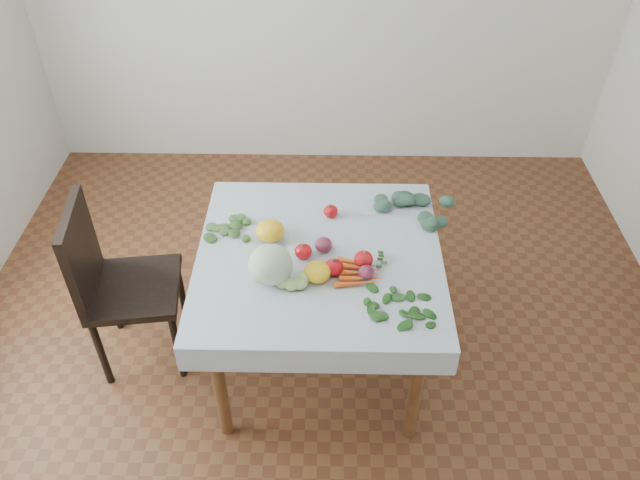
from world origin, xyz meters
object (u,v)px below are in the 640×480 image
(chair, at_px, (112,278))
(cabbage, at_px, (271,265))
(table, at_px, (319,271))
(heirloom_back, at_px, (270,231))
(carrot_bunch, at_px, (360,273))

(chair, bearing_deg, cabbage, -13.95)
(table, distance_m, chair, 1.02)
(table, height_order, cabbage, cabbage)
(cabbage, xyz_separation_m, heirloom_back, (-0.02, 0.27, -0.04))
(chair, distance_m, cabbage, 0.88)
(heirloom_back, bearing_deg, table, -25.30)
(chair, bearing_deg, table, -1.97)
(chair, xyz_separation_m, carrot_bunch, (1.19, -0.17, 0.22))
(heirloom_back, bearing_deg, carrot_bunch, -30.77)
(cabbage, relative_size, heirloom_back, 1.42)
(carrot_bunch, bearing_deg, cabbage, -175.82)
(chair, distance_m, carrot_bunch, 1.22)
(cabbage, bearing_deg, chair, 166.05)
(chair, xyz_separation_m, heirloom_back, (0.78, 0.07, 0.25))
(carrot_bunch, bearing_deg, heirloom_back, 149.23)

